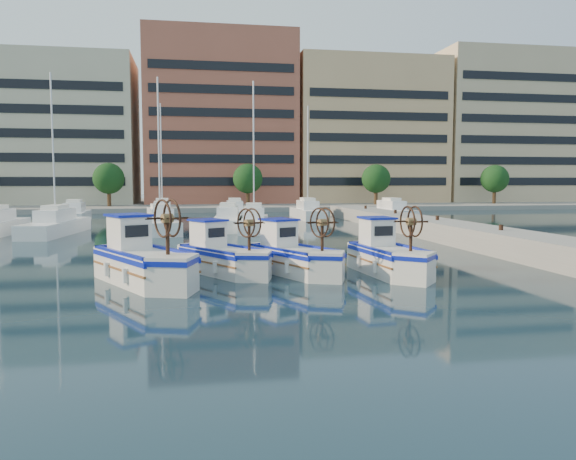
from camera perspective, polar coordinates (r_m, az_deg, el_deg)
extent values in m
plane|color=#182F40|center=(22.56, -0.49, -4.86)|extent=(300.00, 300.00, 0.00)
cube|color=gray|center=(34.39, 19.09, -0.72)|extent=(3.00, 60.00, 1.20)
cube|color=gray|center=(89.08, -7.52, 2.66)|extent=(180.00, 40.00, 0.60)
cube|color=beige|center=(89.36, -22.65, 9.26)|extent=(23.00, 14.00, 21.00)
cube|color=black|center=(82.57, -23.74, 9.61)|extent=(21.16, 0.12, 18.90)
cube|color=#AA5742|center=(87.55, -6.90, 11.02)|extent=(22.00, 14.00, 25.00)
cube|color=black|center=(80.60, -6.64, 11.55)|extent=(20.24, 0.12, 22.50)
cube|color=#E0B07C|center=(91.54, 7.86, 9.80)|extent=(23.00, 14.00, 22.00)
cube|color=black|center=(84.92, 9.32, 10.16)|extent=(21.16, 0.12, 19.80)
cube|color=#CAB18B|center=(100.97, 20.58, 9.65)|extent=(22.00, 14.00, 24.00)
cube|color=black|center=(95.01, 22.75, 9.89)|extent=(20.24, 0.12, 21.60)
cylinder|color=#3F2B19|center=(76.18, -17.71, 2.99)|extent=(0.50, 0.50, 3.00)
sphere|color=#184519|center=(76.15, -17.76, 5.02)|extent=(4.00, 4.00, 4.00)
cylinder|color=#3F2B19|center=(75.85, -4.09, 3.20)|extent=(0.50, 0.50, 3.00)
sphere|color=#184519|center=(75.82, -4.10, 5.24)|extent=(4.00, 4.00, 4.00)
cylinder|color=#3F2B19|center=(79.70, 8.92, 3.24)|extent=(0.50, 0.50, 3.00)
sphere|color=#184519|center=(79.66, 8.94, 5.18)|extent=(4.00, 4.00, 4.00)
cylinder|color=#3F2B19|center=(87.17, 20.21, 3.14)|extent=(0.50, 0.50, 3.00)
sphere|color=#184519|center=(87.13, 20.26, 4.91)|extent=(4.00, 4.00, 4.00)
cube|color=white|center=(43.77, -22.52, 0.21)|extent=(3.30, 9.73, 1.00)
cylinder|color=silver|center=(43.69, -22.76, 7.42)|extent=(0.12, 0.12, 11.00)
cube|color=white|center=(43.23, -12.84, 0.41)|extent=(3.48, 8.54, 1.00)
cylinder|color=silver|center=(43.16, -12.99, 7.71)|extent=(0.12, 0.12, 11.00)
cube|color=white|center=(45.07, -6.10, 0.69)|extent=(3.04, 8.53, 1.00)
cube|color=white|center=(43.93, -3.47, 0.60)|extent=(3.30, 9.11, 1.00)
cylinder|color=silver|center=(43.85, -3.51, 7.78)|extent=(0.12, 0.12, 11.00)
cube|color=white|center=(56.53, -20.84, 1.26)|extent=(2.61, 7.57, 1.00)
cube|color=white|center=(57.56, -12.64, 1.53)|extent=(2.53, 8.08, 1.00)
cylinder|color=silver|center=(57.50, -12.75, 7.01)|extent=(0.12, 0.12, 11.00)
cube|color=white|center=(57.23, -5.44, 1.61)|extent=(2.70, 8.92, 1.00)
cube|color=white|center=(58.01, 2.00, 1.67)|extent=(2.24, 9.15, 1.00)
cylinder|color=silver|center=(57.95, 2.01, 7.11)|extent=(0.12, 0.12, 11.00)
cube|color=white|center=(58.98, 10.45, 1.65)|extent=(3.00, 8.50, 1.00)
cube|color=silver|center=(21.85, -14.41, -3.74)|extent=(4.07, 5.23, 1.21)
cube|color=#0C1AA4|center=(21.79, -14.43, -2.55)|extent=(4.19, 5.38, 0.18)
cube|color=blue|center=(21.80, -14.43, -2.74)|extent=(3.45, 4.59, 0.07)
cube|color=white|center=(22.97, -15.83, -0.25)|extent=(1.81, 1.91, 1.26)
cube|color=#0C1AA4|center=(22.92, -15.87, 1.46)|extent=(2.04, 2.14, 0.09)
cylinder|color=#331E14|center=(19.83, -12.13, -0.88)|extent=(0.14, 0.14, 1.33)
cylinder|color=brown|center=(19.77, -12.17, 1.17)|extent=(0.47, 0.46, 0.32)
torus|color=#331E14|center=(19.69, -12.62, 1.15)|extent=(0.70, 1.23, 1.34)
torus|color=#331E14|center=(19.84, -11.72, 1.19)|extent=(0.70, 1.23, 1.34)
cube|color=silver|center=(23.60, -6.53, -3.18)|extent=(3.66, 4.50, 1.04)
cube|color=#0C1AA4|center=(23.55, -6.54, -2.22)|extent=(3.77, 4.63, 0.16)
cube|color=blue|center=(23.56, -6.54, -2.37)|extent=(3.11, 3.94, 0.06)
cube|color=white|center=(24.47, -8.11, -0.39)|extent=(1.60, 1.67, 1.09)
cube|color=#0C1AA4|center=(24.42, -8.13, 1.01)|extent=(1.80, 1.87, 0.08)
cylinder|color=#331E14|center=(22.02, -3.96, -0.87)|extent=(0.12, 0.12, 1.15)
cylinder|color=brown|center=(21.96, -3.97, 0.73)|extent=(0.41, 0.40, 0.28)
torus|color=#331E14|center=(21.88, -4.29, 0.71)|extent=(0.65, 1.04, 1.16)
torus|color=#331E14|center=(22.05, -3.66, 0.75)|extent=(0.65, 1.04, 1.16)
cube|color=silver|center=(23.37, 0.73, -3.21)|extent=(3.42, 4.59, 1.06)
cube|color=#0C1AA4|center=(23.31, 0.73, -2.24)|extent=(3.52, 4.73, 0.16)
cube|color=blue|center=(23.32, 0.73, -2.39)|extent=(2.88, 4.04, 0.06)
cube|color=white|center=(24.22, -0.92, -0.34)|extent=(1.55, 1.65, 1.11)
cube|color=#0C1AA4|center=(24.18, -0.92, 1.08)|extent=(1.75, 1.85, 0.08)
cylinder|color=#331E14|center=(21.79, 3.49, -0.87)|extent=(0.12, 0.12, 1.17)
cylinder|color=brown|center=(21.74, 3.50, 0.76)|extent=(0.41, 0.39, 0.28)
torus|color=#331E14|center=(21.64, 3.19, 0.75)|extent=(0.56, 1.10, 1.18)
torus|color=#331E14|center=(21.83, 3.81, 0.78)|extent=(0.56, 1.10, 1.18)
cube|color=silver|center=(23.65, 10.22, -3.15)|extent=(2.27, 4.50, 1.09)
cube|color=#0C1AA4|center=(23.59, 10.24, -2.16)|extent=(2.34, 4.64, 0.17)
cube|color=blue|center=(23.60, 10.23, -2.32)|extent=(1.82, 4.03, 0.06)
cube|color=white|center=(24.64, 9.02, -0.20)|extent=(1.26, 1.45, 1.14)
cube|color=#0C1AA4|center=(24.59, 9.04, 1.24)|extent=(1.43, 1.62, 0.08)
cylinder|color=#331E14|center=(21.86, 12.37, -0.83)|extent=(0.12, 0.12, 1.20)
cylinder|color=brown|center=(21.80, 12.40, 0.84)|extent=(0.36, 0.32, 0.29)
torus|color=#331E14|center=(21.73, 12.04, 0.84)|extent=(0.19, 1.21, 1.21)
torus|color=#331E14|center=(21.88, 12.76, 0.85)|extent=(0.19, 1.21, 1.21)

